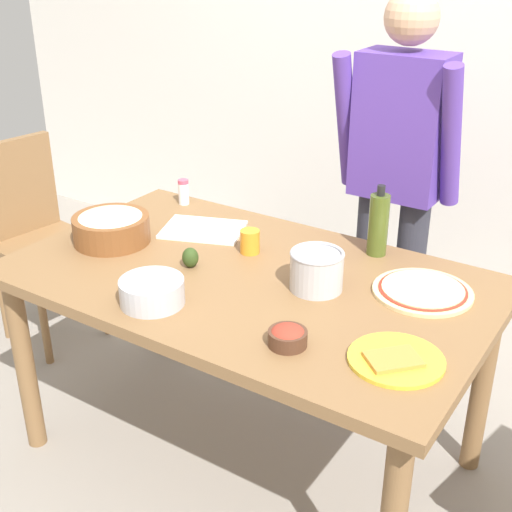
% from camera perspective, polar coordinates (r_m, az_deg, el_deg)
% --- Properties ---
extents(ground, '(8.00, 8.00, 0.00)m').
position_cam_1_polar(ground, '(2.72, -0.60, -16.00)').
color(ground, gray).
extents(wall_back, '(5.60, 0.10, 2.60)m').
position_cam_1_polar(wall_back, '(3.52, 14.61, 16.52)').
color(wall_back, silver).
rests_on(wall_back, ground).
extents(dining_table, '(1.60, 0.96, 0.76)m').
position_cam_1_polar(dining_table, '(2.33, -0.68, -3.57)').
color(dining_table, brown).
rests_on(dining_table, ground).
extents(person_cook, '(0.49, 0.25, 1.62)m').
position_cam_1_polar(person_cook, '(2.76, 11.64, 6.75)').
color(person_cook, '#2D2D38').
rests_on(person_cook, ground).
extents(chair_wooden_left, '(0.45, 0.45, 0.95)m').
position_cam_1_polar(chair_wooden_left, '(3.35, -17.83, 2.08)').
color(chair_wooden_left, brown).
rests_on(chair_wooden_left, ground).
extents(pizza_raw_on_board, '(0.32, 0.32, 0.02)m').
position_cam_1_polar(pizza_raw_on_board, '(2.23, 13.68, -2.83)').
color(pizza_raw_on_board, beige).
rests_on(pizza_raw_on_board, dining_table).
extents(plate_with_slice, '(0.26, 0.26, 0.02)m').
position_cam_1_polar(plate_with_slice, '(1.88, 11.53, -8.42)').
color(plate_with_slice, gold).
rests_on(plate_with_slice, dining_table).
extents(popcorn_bowl, '(0.28, 0.28, 0.11)m').
position_cam_1_polar(popcorn_bowl, '(2.56, -11.95, 2.44)').
color(popcorn_bowl, brown).
rests_on(popcorn_bowl, dining_table).
extents(mixing_bowl_steel, '(0.20, 0.20, 0.08)m').
position_cam_1_polar(mixing_bowl_steel, '(2.12, -8.64, -2.95)').
color(mixing_bowl_steel, '#B7B7BC').
rests_on(mixing_bowl_steel, dining_table).
extents(small_sauce_bowl, '(0.11, 0.11, 0.06)m').
position_cam_1_polar(small_sauce_bowl, '(1.90, 2.65, -6.67)').
color(small_sauce_bowl, '#4C2D1E').
rests_on(small_sauce_bowl, dining_table).
extents(olive_oil_bottle, '(0.07, 0.07, 0.26)m').
position_cam_1_polar(olive_oil_bottle, '(2.43, 10.14, 2.62)').
color(olive_oil_bottle, '#47561E').
rests_on(olive_oil_bottle, dining_table).
extents(steel_pot, '(0.17, 0.17, 0.13)m').
position_cam_1_polar(steel_pot, '(2.18, 5.06, -1.17)').
color(steel_pot, '#B7B7BC').
rests_on(steel_pot, dining_table).
extents(cup_orange, '(0.07, 0.07, 0.08)m').
position_cam_1_polar(cup_orange, '(2.43, -0.51, 1.22)').
color(cup_orange, orange).
rests_on(cup_orange, dining_table).
extents(salt_shaker, '(0.04, 0.04, 0.11)m').
position_cam_1_polar(salt_shaker, '(2.89, -6.04, 5.32)').
color(salt_shaker, white).
rests_on(salt_shaker, dining_table).
extents(cutting_board_white, '(0.36, 0.31, 0.01)m').
position_cam_1_polar(cutting_board_white, '(2.63, -4.42, 2.20)').
color(cutting_board_white, white).
rests_on(cutting_board_white, dining_table).
extents(avocado, '(0.06, 0.06, 0.07)m').
position_cam_1_polar(avocado, '(2.34, -5.48, -0.12)').
color(avocado, '#2D4219').
rests_on(avocado, dining_table).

